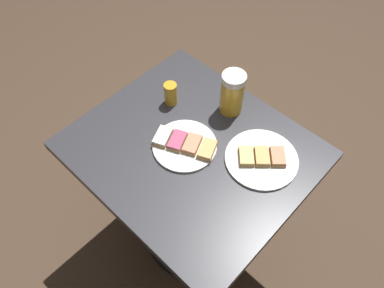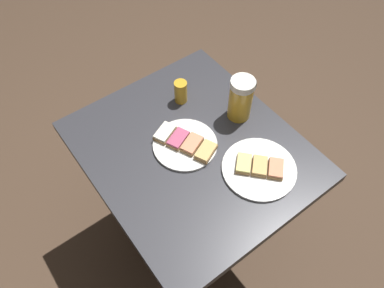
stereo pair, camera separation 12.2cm
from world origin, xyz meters
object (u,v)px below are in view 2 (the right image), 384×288
at_px(plate_far, 259,168).
at_px(beer_mug, 241,98).
at_px(plate_near, 185,143).
at_px(beer_glass_small, 181,92).

relative_size(plate_far, beer_mug, 1.45).
height_order(plate_near, beer_mug, beer_mug).
xyz_separation_m(plate_far, beer_glass_small, (0.39, 0.02, 0.03)).
bearing_deg(beer_glass_small, plate_near, 148.06).
bearing_deg(beer_glass_small, beer_mug, -144.43).
distance_m(plate_near, beer_mug, 0.25).
xyz_separation_m(plate_near, beer_glass_small, (0.17, -0.11, 0.03)).
distance_m(plate_far, beer_glass_small, 0.39).
height_order(plate_near, beer_glass_small, beer_glass_small).
height_order(beer_mug, beer_glass_small, beer_mug).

